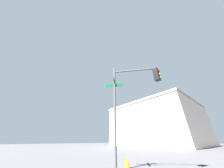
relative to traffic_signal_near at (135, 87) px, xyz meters
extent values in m
cylinder|color=#474C47|center=(-0.90, -0.78, -1.14)|extent=(0.12, 0.12, 5.44)
cylinder|color=#474C47|center=(0.06, 0.06, 1.18)|extent=(1.98, 1.74, 0.09)
cube|color=black|center=(1.02, 0.89, 0.73)|extent=(0.28, 0.28, 0.80)
sphere|color=red|center=(1.13, 0.99, 0.98)|extent=(0.18, 0.18, 0.18)
sphere|color=orange|center=(1.13, 0.99, 0.73)|extent=(0.18, 0.18, 0.18)
sphere|color=green|center=(1.13, 0.99, 0.48)|extent=(0.18, 0.18, 0.18)
cube|color=#0F5128|center=(-0.90, -0.78, 0.24)|extent=(0.85, 0.75, 0.20)
cube|color=#0F5128|center=(-0.90, -0.78, 0.46)|extent=(0.69, 0.78, 0.20)
cube|color=silver|center=(-11.31, 23.53, 0.54)|extent=(18.35, 18.21, 8.79)
cube|color=#9D998E|center=(-11.31, 23.53, 5.13)|extent=(18.65, 18.51, 0.40)
cone|color=orange|center=(0.44, -1.45, -3.52)|extent=(0.36, 0.36, 0.67)
camera|label=1|loc=(3.34, -4.52, -2.75)|focal=16.82mm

